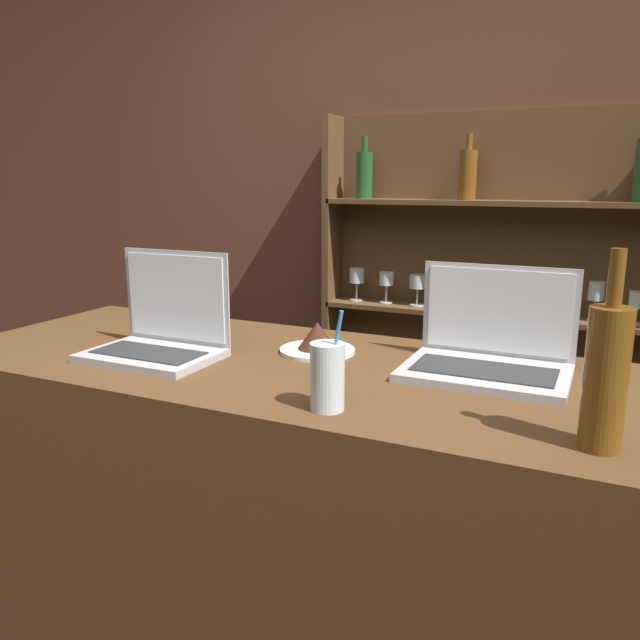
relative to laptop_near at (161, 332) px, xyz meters
name	(u,v)px	position (x,y,z in m)	size (l,w,h in m)	color
bar_counter	(313,575)	(0.37, 0.08, -0.60)	(1.85, 0.67, 1.08)	#4C3019
back_wall	(458,217)	(0.37, 1.48, 0.21)	(7.00, 0.06, 2.70)	brown
back_shelf	(484,321)	(0.51, 1.40, -0.21)	(1.36, 0.18, 1.77)	brown
laptop_near	(161,332)	(0.00, 0.00, 0.00)	(0.31, 0.21, 0.25)	#ADADB2
laptop_far	(489,351)	(0.74, 0.20, -0.01)	(0.35, 0.25, 0.23)	#ADADB2
cake_plate	(317,341)	(0.33, 0.18, -0.03)	(0.19, 0.19, 0.08)	silver
water_glass	(327,376)	(0.51, -0.16, 0.01)	(0.06, 0.06, 0.19)	silver
wine_bottle_amber	(606,375)	(0.97, -0.14, 0.06)	(0.07, 0.07, 0.32)	brown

